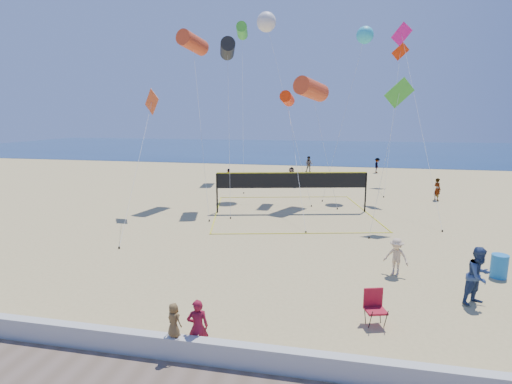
% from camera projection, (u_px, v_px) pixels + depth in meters
% --- Properties ---
extents(ground, '(120.00, 120.00, 0.00)m').
position_uv_depth(ground, '(241.00, 307.00, 12.78)').
color(ground, tan).
rests_on(ground, ground).
extents(ocean, '(140.00, 50.00, 0.03)m').
position_uv_depth(ocean, '(323.00, 149.00, 72.37)').
color(ocean, navy).
rests_on(ocean, ground).
extents(seawall, '(32.00, 0.30, 0.60)m').
position_uv_depth(seawall, '(211.00, 352.00, 9.84)').
color(seawall, '#B6B7B2').
rests_on(seawall, ground).
extents(woman, '(0.64, 0.53, 1.49)m').
position_uv_depth(woman, '(198.00, 327.00, 10.13)').
color(woman, maroon).
rests_on(woman, ground).
extents(toddler, '(0.50, 0.42, 0.87)m').
position_uv_depth(toddler, '(174.00, 320.00, 9.92)').
color(toddler, brown).
rests_on(toddler, seawall).
extents(bystander_a, '(1.18, 1.14, 1.92)m').
position_uv_depth(bystander_a, '(479.00, 276.00, 12.84)').
color(bystander_a, navy).
rests_on(bystander_a, ground).
extents(bystander_b, '(1.08, 0.88, 1.45)m').
position_uv_depth(bystander_b, '(396.00, 257.00, 15.25)').
color(bystander_b, '#CDAD88').
rests_on(bystander_b, ground).
extents(far_person_0, '(0.71, 0.92, 1.45)m').
position_uv_depth(far_person_0, '(228.00, 177.00, 35.07)').
color(far_person_0, gray).
rests_on(far_person_0, ground).
extents(far_person_1, '(1.62, 1.13, 1.68)m').
position_uv_depth(far_person_1, '(291.00, 177.00, 34.35)').
color(far_person_1, gray).
rests_on(far_person_1, ground).
extents(far_person_2, '(0.62, 0.71, 1.62)m').
position_uv_depth(far_person_2, '(437.00, 189.00, 28.73)').
color(far_person_2, gray).
rests_on(far_person_2, ground).
extents(far_person_3, '(0.92, 0.77, 1.71)m').
position_uv_depth(far_person_3, '(309.00, 164.00, 43.16)').
color(far_person_3, gray).
rests_on(far_person_3, ground).
extents(far_person_4, '(0.75, 1.11, 1.60)m').
position_uv_depth(far_person_4, '(377.00, 165.00, 42.62)').
color(far_person_4, gray).
rests_on(far_person_4, ground).
extents(camp_chair, '(0.70, 0.82, 1.18)m').
position_uv_depth(camp_chair, '(374.00, 305.00, 11.65)').
color(camp_chair, maroon).
rests_on(camp_chair, ground).
extents(trash_barrel, '(0.60, 0.60, 0.90)m').
position_uv_depth(trash_barrel, '(499.00, 266.00, 15.04)').
color(trash_barrel, '#1C70B9').
rests_on(trash_barrel, ground).
extents(volleyball_net, '(11.50, 11.39, 2.56)m').
position_uv_depth(volleyball_net, '(292.00, 185.00, 24.99)').
color(volleyball_net, black).
rests_on(volleyball_net, ground).
extents(kite_0, '(3.60, 6.99, 11.59)m').
position_uv_depth(kite_0, '(193.00, 43.00, 26.99)').
color(kite_0, red).
rests_on(kite_0, ground).
extents(kite_1, '(1.93, 5.02, 10.87)m').
position_uv_depth(kite_1, '(228.00, 49.00, 25.67)').
color(kite_1, black).
rests_on(kite_1, ground).
extents(kite_2, '(2.61, 9.17, 7.72)m').
position_uv_depth(kite_2, '(287.00, 99.00, 27.74)').
color(kite_2, red).
rests_on(kite_2, ground).
extents(kite_3, '(2.20, 7.53, 7.65)m').
position_uv_depth(kite_3, '(150.00, 108.00, 23.79)').
color(kite_3, '#CE481C').
rests_on(kite_3, ground).
extents(kite_4, '(2.22, 3.28, 8.04)m').
position_uv_depth(kite_4, '(398.00, 100.00, 21.11)').
color(kite_4, green).
rests_on(kite_4, ground).
extents(kite_5, '(2.20, 9.97, 12.51)m').
position_uv_depth(kite_5, '(404.00, 45.00, 27.68)').
color(kite_5, '#EC1682').
rests_on(kite_5, ground).
extents(kite_6, '(4.93, 5.35, 13.55)m').
position_uv_depth(kite_6, '(266.00, 22.00, 29.45)').
color(kite_6, silver).
rests_on(kite_6, ground).
extents(kite_7, '(3.39, 4.15, 12.40)m').
position_uv_depth(kite_7, '(365.00, 35.00, 28.92)').
color(kite_7, '#2DB6D2').
rests_on(kite_7, ground).
extents(kite_8, '(2.75, 9.27, 14.39)m').
position_uv_depth(kite_8, '(242.00, 31.00, 36.87)').
color(kite_8, green).
rests_on(kite_8, ground).
extents(kite_9, '(2.35, 8.14, 12.35)m').
position_uv_depth(kite_9, '(399.00, 61.00, 34.69)').
color(kite_9, red).
rests_on(kite_9, ground).
extents(kite_10, '(3.20, 3.16, 8.56)m').
position_uv_depth(kite_10, '(311.00, 89.00, 26.53)').
color(kite_10, red).
rests_on(kite_10, ground).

